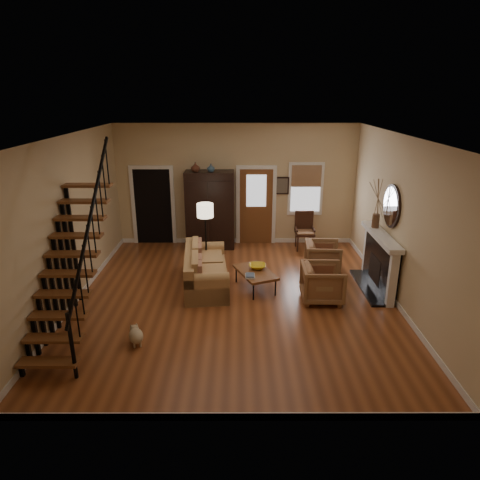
{
  "coord_description": "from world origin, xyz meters",
  "views": [
    {
      "loc": [
        0.09,
        -8.0,
        4.08
      ],
      "look_at": [
        0.1,
        0.4,
        1.15
      ],
      "focal_mm": 32.0,
      "sensor_mm": 36.0,
      "label": 1
    }
  ],
  "objects_px": {
    "armchair_left": "(322,283)",
    "side_chair": "(305,231)",
    "armchair_right": "(323,257)",
    "coffee_table": "(255,280)",
    "armoire": "(210,210)",
    "floor_lamp": "(206,238)",
    "sofa": "(206,269)"
  },
  "relations": [
    {
      "from": "coffee_table",
      "to": "armchair_right",
      "type": "relative_size",
      "value": 1.33
    },
    {
      "from": "sofa",
      "to": "side_chair",
      "type": "relative_size",
      "value": 2.04
    },
    {
      "from": "armchair_left",
      "to": "side_chair",
      "type": "relative_size",
      "value": 0.83
    },
    {
      "from": "armchair_left",
      "to": "floor_lamp",
      "type": "relative_size",
      "value": 0.51
    },
    {
      "from": "armchair_right",
      "to": "side_chair",
      "type": "distance_m",
      "value": 1.58
    },
    {
      "from": "side_chair",
      "to": "sofa",
      "type": "bearing_deg",
      "value": -137.49
    },
    {
      "from": "armoire",
      "to": "armchair_left",
      "type": "xyz_separation_m",
      "value": [
        2.48,
        -3.22,
        -0.67
      ]
    },
    {
      "from": "coffee_table",
      "to": "armchair_right",
      "type": "bearing_deg",
      "value": 29.44
    },
    {
      "from": "armoire",
      "to": "armchair_right",
      "type": "height_order",
      "value": "armoire"
    },
    {
      "from": "sofa",
      "to": "floor_lamp",
      "type": "xyz_separation_m",
      "value": [
        -0.05,
        0.79,
        0.44
      ]
    },
    {
      "from": "armoire",
      "to": "side_chair",
      "type": "xyz_separation_m",
      "value": [
        2.55,
        -0.2,
        -0.54
      ]
    },
    {
      "from": "armoire",
      "to": "coffee_table",
      "type": "xyz_separation_m",
      "value": [
        1.13,
        -2.68,
        -0.84
      ]
    },
    {
      "from": "armoire",
      "to": "side_chair",
      "type": "distance_m",
      "value": 2.61
    },
    {
      "from": "coffee_table",
      "to": "floor_lamp",
      "type": "distance_m",
      "value": 1.62
    },
    {
      "from": "armchair_right",
      "to": "floor_lamp",
      "type": "bearing_deg",
      "value": 93.46
    },
    {
      "from": "floor_lamp",
      "to": "armchair_left",
      "type": "bearing_deg",
      "value": -31.49
    },
    {
      "from": "side_chair",
      "to": "armchair_right",
      "type": "bearing_deg",
      "value": -82.41
    },
    {
      "from": "armchair_left",
      "to": "side_chair",
      "type": "height_order",
      "value": "side_chair"
    },
    {
      "from": "armoire",
      "to": "sofa",
      "type": "bearing_deg",
      "value": -88.81
    },
    {
      "from": "armchair_right",
      "to": "sofa",
      "type": "bearing_deg",
      "value": 109.9
    },
    {
      "from": "coffee_table",
      "to": "armchair_left",
      "type": "xyz_separation_m",
      "value": [
        1.35,
        -0.54,
        0.18
      ]
    },
    {
      "from": "coffee_table",
      "to": "armchair_left",
      "type": "bearing_deg",
      "value": -21.61
    },
    {
      "from": "armoire",
      "to": "armchair_left",
      "type": "relative_size",
      "value": 2.49
    },
    {
      "from": "side_chair",
      "to": "coffee_table",
      "type": "bearing_deg",
      "value": -119.8
    },
    {
      "from": "coffee_table",
      "to": "sofa",
      "type": "bearing_deg",
      "value": 170.03
    },
    {
      "from": "coffee_table",
      "to": "side_chair",
      "type": "height_order",
      "value": "side_chair"
    },
    {
      "from": "floor_lamp",
      "to": "side_chair",
      "type": "relative_size",
      "value": 1.63
    },
    {
      "from": "coffee_table",
      "to": "armchair_left",
      "type": "height_order",
      "value": "armchair_left"
    },
    {
      "from": "coffee_table",
      "to": "armchair_right",
      "type": "height_order",
      "value": "armchair_right"
    },
    {
      "from": "armoire",
      "to": "coffee_table",
      "type": "height_order",
      "value": "armoire"
    },
    {
      "from": "armchair_right",
      "to": "side_chair",
      "type": "relative_size",
      "value": 0.8
    },
    {
      "from": "coffee_table",
      "to": "side_chair",
      "type": "bearing_deg",
      "value": 60.2
    }
  ]
}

